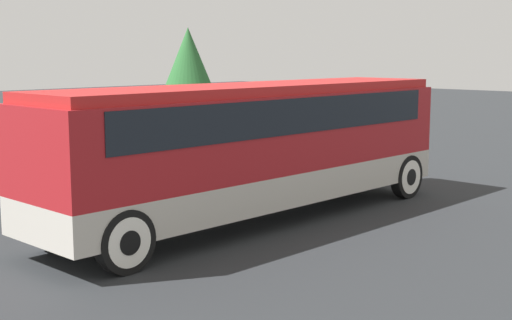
# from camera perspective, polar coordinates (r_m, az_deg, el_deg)

# --- Properties ---
(ground_plane) EXTENTS (120.00, 120.00, 0.00)m
(ground_plane) POSITION_cam_1_polar(r_m,az_deg,el_deg) (17.00, 0.00, -4.85)
(ground_plane) COLOR #26282B
(tour_bus) EXTENTS (11.49, 2.61, 3.23)m
(tour_bus) POSITION_cam_1_polar(r_m,az_deg,el_deg) (16.72, 0.23, 1.76)
(tour_bus) COLOR #B7B2A8
(tour_bus) RESTS_ON ground_plane
(parked_car_near) EXTENTS (4.46, 1.81, 1.36)m
(parked_car_near) POSITION_cam_1_polar(r_m,az_deg,el_deg) (23.90, -0.23, 0.70)
(parked_car_near) COLOR black
(parked_car_near) RESTS_ON ground_plane
(parked_car_mid) EXTENTS (4.11, 1.88, 1.37)m
(parked_car_mid) POSITION_cam_1_polar(r_m,az_deg,el_deg) (21.50, -12.91, -0.35)
(parked_car_mid) COLOR #7A6B5B
(parked_car_mid) RESTS_ON ground_plane
(tree_right) EXTENTS (2.61, 2.61, 5.32)m
(tree_right) POSITION_cam_1_polar(r_m,az_deg,el_deg) (39.18, -5.44, 8.16)
(tree_right) COLOR brown
(tree_right) RESTS_ON ground_plane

